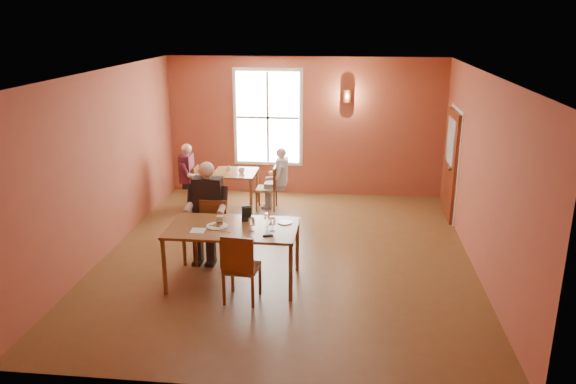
# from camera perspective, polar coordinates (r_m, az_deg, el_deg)

# --- Properties ---
(ground) EXTENTS (6.00, 7.00, 0.01)m
(ground) POSITION_cam_1_polar(r_m,az_deg,el_deg) (9.38, -0.13, -6.50)
(ground) COLOR brown
(ground) RESTS_ON ground
(wall_back) EXTENTS (6.00, 0.04, 3.00)m
(wall_back) POSITION_cam_1_polar(r_m,az_deg,el_deg) (12.28, 1.70, 6.62)
(wall_back) COLOR brown
(wall_back) RESTS_ON ground
(wall_front) EXTENTS (6.00, 0.04, 3.00)m
(wall_front) POSITION_cam_1_polar(r_m,az_deg,el_deg) (5.61, -4.18, -6.92)
(wall_front) COLOR brown
(wall_front) RESTS_ON ground
(wall_left) EXTENTS (0.04, 7.00, 3.00)m
(wall_left) POSITION_cam_1_polar(r_m,az_deg,el_deg) (9.67, -18.11, 2.78)
(wall_left) COLOR brown
(wall_left) RESTS_ON ground
(wall_right) EXTENTS (0.04, 7.00, 3.00)m
(wall_right) POSITION_cam_1_polar(r_m,az_deg,el_deg) (9.06, 19.08, 1.71)
(wall_right) COLOR brown
(wall_right) RESTS_ON ground
(ceiling) EXTENTS (6.00, 7.00, 0.04)m
(ceiling) POSITION_cam_1_polar(r_m,az_deg,el_deg) (8.61, -0.15, 12.07)
(ceiling) COLOR white
(ceiling) RESTS_ON wall_back
(window) EXTENTS (1.36, 0.10, 1.96)m
(window) POSITION_cam_1_polar(r_m,az_deg,el_deg) (12.28, -2.06, 7.57)
(window) COLOR white
(window) RESTS_ON wall_back
(door) EXTENTS (0.12, 1.04, 2.10)m
(door) POSITION_cam_1_polar(r_m,az_deg,el_deg) (11.34, 16.16, 2.68)
(door) COLOR maroon
(door) RESTS_ON ground
(wall_sconce) EXTENTS (0.16, 0.16, 0.28)m
(wall_sconce) POSITION_cam_1_polar(r_m,az_deg,el_deg) (12.03, 6.03, 9.68)
(wall_sconce) COLOR brown
(wall_sconce) RESTS_ON wall_back
(main_table) EXTENTS (1.88, 1.06, 0.88)m
(main_table) POSITION_cam_1_polar(r_m,az_deg,el_deg) (8.37, -5.54, -6.36)
(main_table) COLOR brown
(main_table) RESTS_ON ground
(chair_diner_main) EXTENTS (0.44, 0.44, 0.99)m
(chair_diner_main) POSITION_cam_1_polar(r_m,az_deg,el_deg) (9.04, -7.84, -4.21)
(chair_diner_main) COLOR brown
(chair_diner_main) RESTS_ON ground
(diner_main) EXTENTS (0.62, 0.62, 1.54)m
(diner_main) POSITION_cam_1_polar(r_m,az_deg,el_deg) (8.92, -7.95, -2.64)
(diner_main) COLOR black
(diner_main) RESTS_ON ground
(chair_empty) EXTENTS (0.49, 0.49, 1.02)m
(chair_empty) POSITION_cam_1_polar(r_m,az_deg,el_deg) (7.84, -4.71, -7.53)
(chair_empty) COLOR #4E2919
(chair_empty) RESTS_ON ground
(plate_food) EXTENTS (0.39, 0.39, 0.04)m
(plate_food) POSITION_cam_1_polar(r_m,az_deg,el_deg) (8.22, -7.22, -3.40)
(plate_food) COLOR white
(plate_food) RESTS_ON main_table
(sandwich) EXTENTS (0.10, 0.10, 0.12)m
(sandwich) POSITION_cam_1_polar(r_m,az_deg,el_deg) (8.29, -6.92, -2.94)
(sandwich) COLOR tan
(sandwich) RESTS_ON main_table
(goblet_a) EXTENTS (0.09, 0.09, 0.21)m
(goblet_a) POSITION_cam_1_polar(r_m,az_deg,el_deg) (8.20, -2.13, -2.72)
(goblet_a) COLOR white
(goblet_a) RESTS_ON main_table
(goblet_b) EXTENTS (0.11, 0.11, 0.21)m
(goblet_b) POSITION_cam_1_polar(r_m,az_deg,el_deg) (7.98, -1.58, -3.26)
(goblet_b) COLOR white
(goblet_b) RESTS_ON main_table
(goblet_c) EXTENTS (0.12, 0.12, 0.23)m
(goblet_c) POSITION_cam_1_polar(r_m,az_deg,el_deg) (7.96, -3.70, -3.30)
(goblet_c) COLOR silver
(goblet_c) RESTS_ON main_table
(menu_stand) EXTENTS (0.15, 0.12, 0.23)m
(menu_stand) POSITION_cam_1_polar(r_m,az_deg,el_deg) (8.36, -4.25, -2.25)
(menu_stand) COLOR black
(menu_stand) RESTS_ON main_table
(knife) EXTENTS (0.21, 0.08, 0.00)m
(knife) POSITION_cam_1_polar(r_m,az_deg,el_deg) (8.03, -6.53, -4.04)
(knife) COLOR silver
(knife) RESTS_ON main_table
(napkin) EXTENTS (0.21, 0.21, 0.01)m
(napkin) POSITION_cam_1_polar(r_m,az_deg,el_deg) (8.12, -9.14, -3.89)
(napkin) COLOR silver
(napkin) RESTS_ON main_table
(side_plate) EXTENTS (0.26, 0.26, 0.02)m
(side_plate) POSITION_cam_1_polar(r_m,az_deg,el_deg) (8.31, -0.29, -3.11)
(side_plate) COLOR white
(side_plate) RESTS_ON main_table
(sunglasses) EXTENTS (0.15, 0.09, 0.02)m
(sunglasses) POSITION_cam_1_polar(r_m,az_deg,el_deg) (7.83, -2.05, -4.46)
(sunglasses) COLOR black
(sunglasses) RESTS_ON main_table
(second_table) EXTENTS (0.87, 0.87, 0.77)m
(second_table) POSITION_cam_1_polar(r_m,az_deg,el_deg) (11.61, -5.37, 0.22)
(second_table) COLOR brown
(second_table) RESTS_ON ground
(chair_diner_white) EXTENTS (0.40, 0.40, 0.90)m
(chair_diner_white) POSITION_cam_1_polar(r_m,az_deg,el_deg) (11.48, -2.20, 0.44)
(chair_diner_white) COLOR #513018
(chair_diner_white) RESTS_ON ground
(diner_white) EXTENTS (0.49, 0.49, 1.23)m
(diner_white) POSITION_cam_1_polar(r_m,az_deg,el_deg) (11.43, -2.06, 1.21)
(diner_white) COLOR white
(diner_white) RESTS_ON ground
(chair_diner_maroon) EXTENTS (0.38, 0.38, 0.86)m
(chair_diner_maroon) POSITION_cam_1_polar(r_m,az_deg,el_deg) (11.74, -8.49, 0.53)
(chair_diner_maroon) COLOR #4E3318
(chair_diner_maroon) RESTS_ON ground
(diner_maroon) EXTENTS (0.52, 0.52, 1.30)m
(diner_maroon) POSITION_cam_1_polar(r_m,az_deg,el_deg) (11.69, -8.68, 1.59)
(diner_maroon) COLOR #4F0F1A
(diner_maroon) RESTS_ON ground
(cup_a) EXTENTS (0.14, 0.14, 0.10)m
(cup_a) POSITION_cam_1_polar(r_m,az_deg,el_deg) (11.39, -4.73, 2.17)
(cup_a) COLOR white
(cup_a) RESTS_ON second_table
(cup_b) EXTENTS (0.11, 0.11, 0.08)m
(cup_b) POSITION_cam_1_polar(r_m,az_deg,el_deg) (11.63, -6.04, 2.41)
(cup_b) COLOR silver
(cup_b) RESTS_ON second_table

